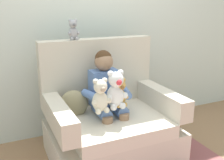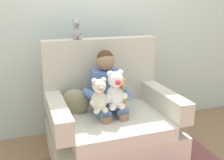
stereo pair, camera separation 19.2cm
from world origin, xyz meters
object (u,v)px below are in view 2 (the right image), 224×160
(plush_white, at_px, (115,91))
(throw_pillow, at_px, (75,103))
(plush_grey_on_backrest, at_px, (77,30))
(armchair, at_px, (110,122))
(plush_honey, at_px, (120,94))
(seated_child, at_px, (108,91))
(plush_cream, at_px, (99,96))

(plush_white, relative_size, throw_pillow, 1.30)
(plush_grey_on_backrest, relative_size, throw_pillow, 0.75)
(armchair, height_order, plush_honey, armchair)
(seated_child, distance_m, plush_grey_on_backrest, 0.65)
(armchair, height_order, plush_cream, armchair)
(plush_grey_on_backrest, height_order, throw_pillow, plush_grey_on_backrest)
(armchair, relative_size, plush_cream, 3.89)
(plush_white, bearing_deg, throw_pillow, 147.58)
(armchair, relative_size, plush_white, 3.37)
(seated_child, height_order, plush_cream, seated_child)
(plush_white, bearing_deg, seated_child, 102.82)
(plush_white, xyz_separation_m, plush_grey_on_backrest, (-0.22, 0.46, 0.48))
(plush_grey_on_backrest, bearing_deg, armchair, -41.22)
(armchair, distance_m, throw_pillow, 0.38)
(plush_honey, height_order, throw_pillow, plush_honey)
(plush_white, bearing_deg, plush_grey_on_backrest, 124.12)
(armchair, height_order, plush_white, armchair)
(plush_cream, relative_size, plush_white, 0.87)
(armchair, distance_m, plush_cream, 0.42)
(seated_child, distance_m, throw_pillow, 0.32)
(seated_child, bearing_deg, throw_pillow, 160.05)
(plush_white, bearing_deg, plush_honey, 30.90)
(plush_grey_on_backrest, bearing_deg, seated_child, -43.31)
(plush_white, relative_size, plush_honey, 1.33)
(plush_cream, distance_m, plush_white, 0.16)
(plush_honey, bearing_deg, plush_white, -145.89)
(seated_child, bearing_deg, armchair, -19.93)
(seated_child, height_order, plush_white, seated_child)
(plush_cream, bearing_deg, armchair, 53.15)
(seated_child, relative_size, plush_honey, 3.22)
(throw_pillow, bearing_deg, plush_white, -40.52)
(plush_honey, distance_m, throw_pillow, 0.44)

